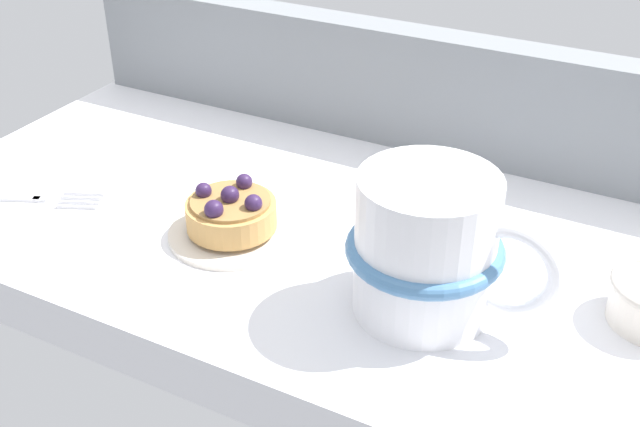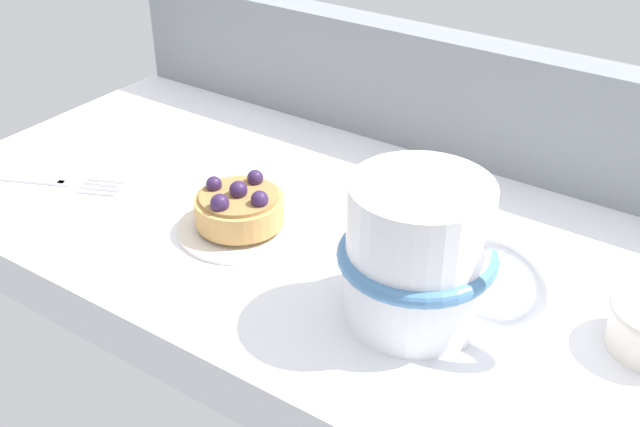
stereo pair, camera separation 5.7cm
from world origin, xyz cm
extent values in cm
cube|color=white|center=(0.00, 0.00, -2.15)|extent=(72.76, 37.41, 4.29)
cube|color=gray|center=(0.00, 16.82, 5.66)|extent=(71.30, 3.77, 11.31)
cylinder|color=silver|center=(-6.42, -5.34, 0.41)|extent=(10.27, 10.27, 0.82)
cylinder|color=silver|center=(-6.42, -5.34, 0.21)|extent=(5.65, 5.65, 0.41)
cylinder|color=tan|center=(-6.42, -5.34, 1.90)|extent=(7.18, 7.18, 2.16)
cylinder|color=#A37942|center=(-6.42, -5.34, 3.13)|extent=(6.32, 6.32, 0.30)
sphere|color=#331E47|center=(-6.42, -5.34, 3.70)|extent=(1.47, 1.47, 1.47)
sphere|color=#331E47|center=(-4.19, -5.48, 3.66)|extent=(1.40, 1.40, 1.40)
sphere|color=#331E47|center=(-6.61, -2.98, 3.65)|extent=(1.34, 1.34, 1.34)
sphere|color=#331E47|center=(-8.71, -5.63, 3.63)|extent=(1.30, 1.30, 1.30)
sphere|color=#331E47|center=(-6.34, -7.67, 3.66)|extent=(1.49, 1.49, 1.49)
cylinder|color=white|center=(10.32, -7.00, 5.16)|extent=(9.51, 9.51, 10.32)
torus|color=#4C7FB2|center=(10.32, -7.00, 4.94)|extent=(10.75, 10.75, 1.20)
torus|color=white|center=(16.08, -7.00, 5.16)|extent=(6.81, 1.03, 6.81)
cube|color=silver|center=(-24.05, -8.54, 0.30)|extent=(1.32, 1.01, 0.60)
cube|color=silver|center=(-20.41, -8.09, 0.30)|extent=(3.29, 1.67, 0.60)
cube|color=silver|center=(-20.71, -7.42, 0.30)|extent=(3.29, 1.67, 0.60)
cube|color=silver|center=(-21.01, -6.76, 0.30)|extent=(3.29, 1.67, 0.60)
cube|color=silver|center=(-21.32, -6.09, 0.30)|extent=(3.29, 1.67, 0.60)
camera|label=1|loc=(24.38, -48.85, 34.53)|focal=44.15mm
camera|label=2|loc=(29.22, -45.93, 34.53)|focal=44.15mm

